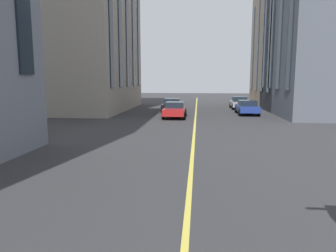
# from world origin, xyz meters

# --- Properties ---
(lane_centre_line) EXTENTS (80.00, 0.16, 0.01)m
(lane_centre_line) POSITION_xyz_m (20.00, 0.00, 0.00)
(lane_centre_line) COLOR #D8C64C
(lane_centre_line) RESTS_ON ground_plane
(car_black_far) EXTENTS (4.40, 1.95, 1.37)m
(car_black_far) POSITION_xyz_m (33.46, 2.52, 0.70)
(car_black_far) COLOR black
(car_black_far) RESTS_ON ground_plane
(car_blue_parked_b) EXTENTS (4.40, 1.95, 1.37)m
(car_blue_parked_b) POSITION_xyz_m (31.53, -4.90, 0.70)
(car_blue_parked_b) COLOR navy
(car_blue_parked_b) RESTS_ON ground_plane
(car_silver_mid) EXTENTS (3.90, 1.89, 1.40)m
(car_silver_mid) POSITION_xyz_m (37.47, -4.90, 0.70)
(car_silver_mid) COLOR #B7BABF
(car_silver_mid) RESTS_ON ground_plane
(car_red_trailing) EXTENTS (4.40, 1.95, 1.37)m
(car_red_trailing) POSITION_xyz_m (28.39, 1.82, 0.70)
(car_red_trailing) COLOR #B21E1E
(car_red_trailing) RESTS_ON ground_plane
(building_left_near) EXTENTS (15.92, 8.25, 18.45)m
(building_left_near) POSITION_xyz_m (34.97, 11.56, 9.23)
(building_left_near) COLOR #A89E8E
(building_left_near) RESTS_ON ground_plane
(building_right_far) EXTENTS (13.80, 12.24, 14.24)m
(building_right_far) POSITION_xyz_m (39.85, -13.56, 7.12)
(building_right_far) COLOR gray
(building_right_far) RESTS_ON ground_plane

